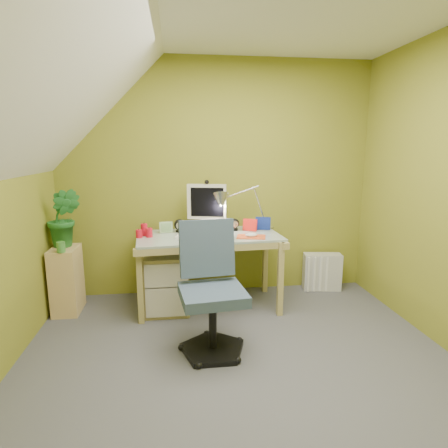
{
  "coord_description": "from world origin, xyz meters",
  "views": [
    {
      "loc": [
        -0.42,
        -2.25,
        1.52
      ],
      "look_at": [
        0.0,
        1.0,
        0.85
      ],
      "focal_mm": 30.0,
      "sensor_mm": 36.0,
      "label": 1
    }
  ],
  "objects": [
    {
      "name": "mousepad",
      "position": [
        0.26,
        1.04,
        0.72
      ],
      "size": [
        0.3,
        0.24,
        0.01
      ],
      "primitive_type": "cube",
      "rotation": [
        0.0,
        0.0,
        -0.24
      ],
      "color": "#CC4D20",
      "rests_on": "desk"
    },
    {
      "name": "wall_front",
      "position": [
        0.0,
        -1.6,
        1.2
      ],
      "size": [
        3.2,
        0.01,
        2.4
      ],
      "primitive_type": "cube",
      "color": "olive",
      "rests_on": "floor"
    },
    {
      "name": "speaker_left",
      "position": [
        -0.39,
        1.34,
        0.78
      ],
      "size": [
        0.11,
        0.11,
        0.13
      ],
      "primitive_type": null,
      "rotation": [
        0.0,
        0.0,
        -0.06
      ],
      "color": "black",
      "rests_on": "desk"
    },
    {
      "name": "candle_cluster",
      "position": [
        -0.72,
        1.19,
        0.77
      ],
      "size": [
        0.17,
        0.15,
        0.11
      ],
      "primitive_type": null,
      "rotation": [
        0.0,
        0.0,
        0.16
      ],
      "color": "red",
      "rests_on": "desk"
    },
    {
      "name": "photo_frame_red",
      "position": [
        0.3,
        1.3,
        0.77
      ],
      "size": [
        0.13,
        0.08,
        0.12
      ],
      "primitive_type": "cube",
      "rotation": [
        0.0,
        0.0,
        -0.48
      ],
      "color": "red",
      "rests_on": "desk"
    },
    {
      "name": "floor",
      "position": [
        0.0,
        0.0,
        -0.01
      ],
      "size": [
        3.2,
        3.2,
        0.01
      ],
      "primitive_type": "cube",
      "color": "#505055",
      "rests_on": "ground"
    },
    {
      "name": "photo_frame_blue",
      "position": [
        0.44,
        1.34,
        0.78
      ],
      "size": [
        0.15,
        0.06,
        0.13
      ],
      "primitive_type": "cube",
      "rotation": [
        0.0,
        0.0,
        -0.3
      ],
      "color": "navy",
      "rests_on": "desk"
    },
    {
      "name": "green_cup",
      "position": [
        -1.43,
        1.07,
        0.67
      ],
      "size": [
        0.09,
        0.09,
        0.09
      ],
      "primitive_type": "cylinder",
      "rotation": [
        0.0,
        0.0,
        -0.21
      ],
      "color": "#438738",
      "rests_on": "side_ledge"
    },
    {
      "name": "monitor",
      "position": [
        -0.12,
        1.36,
        0.99
      ],
      "size": [
        0.45,
        0.33,
        0.56
      ],
      "primitive_type": null,
      "rotation": [
        0.0,
        0.0,
        -0.25
      ],
      "color": "silver",
      "rests_on": "desk"
    },
    {
      "name": "wall_back",
      "position": [
        0.0,
        1.6,
        1.2
      ],
      "size": [
        3.2,
        0.01,
        2.4
      ],
      "primitive_type": "cube",
      "color": "olive",
      "rests_on": "floor"
    },
    {
      "name": "mouse",
      "position": [
        0.26,
        1.04,
        0.73
      ],
      "size": [
        0.11,
        0.08,
        0.04
      ],
      "primitive_type": "ellipsoid",
      "rotation": [
        0.0,
        0.0,
        0.09
      ],
      "color": "white",
      "rests_on": "mousepad"
    },
    {
      "name": "side_ledge",
      "position": [
        -1.45,
        1.22,
        0.31
      ],
      "size": [
        0.23,
        0.35,
        0.62
      ],
      "primitive_type": "cube",
      "color": "tan",
      "rests_on": "floor"
    },
    {
      "name": "keyboard",
      "position": [
        -0.2,
        1.04,
        0.72
      ],
      "size": [
        0.48,
        0.26,
        0.02
      ],
      "primitive_type": "cube",
      "rotation": [
        0.0,
        0.0,
        -0.27
      ],
      "color": "white",
      "rests_on": "desk"
    },
    {
      "name": "slope_ceiling",
      "position": [
        -1.0,
        0.0,
        1.85
      ],
      "size": [
        1.1,
        3.2,
        1.1
      ],
      "primitive_type": "cube",
      "color": "white",
      "rests_on": "wall_left"
    },
    {
      "name": "task_chair",
      "position": [
        -0.17,
        0.33,
        0.48
      ],
      "size": [
        0.58,
        0.58,
        0.95
      ],
      "primitive_type": null,
      "rotation": [
        0.0,
        0.0,
        0.11
      ],
      "color": "#394A5E",
      "rests_on": "floor"
    },
    {
      "name": "potted_plant",
      "position": [
        -1.44,
        1.27,
        0.89
      ],
      "size": [
        0.31,
        0.25,
        0.54
      ],
      "primitive_type": "imported",
      "rotation": [
        0.0,
        0.0,
        -0.04
      ],
      "color": "#246C2A",
      "rests_on": "side_ledge"
    },
    {
      "name": "speaker_right",
      "position": [
        0.15,
        1.34,
        0.77
      ],
      "size": [
        0.12,
        0.12,
        0.12
      ],
      "primitive_type": null,
      "rotation": [
        0.0,
        0.0,
        0.19
      ],
      "color": "black",
      "rests_on": "desk"
    },
    {
      "name": "amber_tumbler",
      "position": [
        0.06,
        1.1,
        0.76
      ],
      "size": [
        0.08,
        0.08,
        0.09
      ],
      "primitive_type": "cylinder",
      "rotation": [
        0.0,
        0.0,
        -0.14
      ],
      "color": "brown",
      "rests_on": "desk"
    },
    {
      "name": "radiator",
      "position": [
        1.13,
        1.46,
        0.2
      ],
      "size": [
        0.42,
        0.22,
        0.4
      ],
      "primitive_type": "cube",
      "rotation": [
        0.0,
        0.0,
        -0.15
      ],
      "color": "silver",
      "rests_on": "floor"
    },
    {
      "name": "photo_frame_green",
      "position": [
        -0.52,
        1.32,
        0.77
      ],
      "size": [
        0.13,
        0.03,
        0.11
      ],
      "primitive_type": "cube",
      "rotation": [
        0.0,
        0.0,
        0.12
      ],
      "color": "#95BA7F",
      "rests_on": "desk"
    },
    {
      "name": "desk_lamp",
      "position": [
        0.33,
        1.36,
        1.03
      ],
      "size": [
        0.63,
        0.36,
        0.64
      ],
      "primitive_type": null,
      "rotation": [
        0.0,
        0.0,
        -0.19
      ],
      "color": "silver",
      "rests_on": "desk"
    },
    {
      "name": "desk",
      "position": [
        -0.12,
        1.18,
        0.36
      ],
      "size": [
        1.38,
        0.77,
        0.71
      ],
      "primitive_type": null,
      "rotation": [
        0.0,
        0.0,
        0.08
      ],
      "color": "tan",
      "rests_on": "floor"
    }
  ]
}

